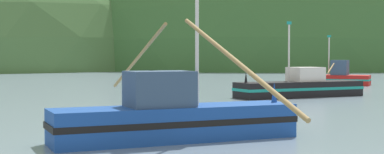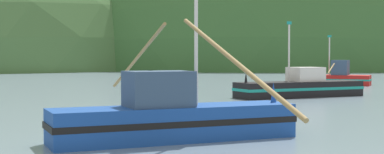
% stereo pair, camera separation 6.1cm
% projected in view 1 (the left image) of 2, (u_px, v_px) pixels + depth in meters
% --- Properties ---
extents(hill_far_left, '(174.14, 139.31, 40.83)m').
position_uv_depth(hill_far_left, '(160.00, 62.00, 241.20)').
color(hill_far_left, '#386633').
rests_on(hill_far_left, ground).
extents(hill_mid_left, '(142.61, 114.09, 83.43)m').
position_uv_depth(hill_mid_left, '(280.00, 66.00, 147.68)').
color(hill_mid_left, '#386633').
rests_on(hill_mid_left, ground).
extents(fishing_boat_red, '(6.61, 7.94, 4.70)m').
position_uv_depth(fishing_boat_red, '(336.00, 77.00, 52.62)').
color(fishing_boat_red, red).
rests_on(fishing_boat_red, ground).
extents(fishing_boat_blue, '(8.28, 13.99, 6.25)m').
position_uv_depth(fishing_boat_blue, '(174.00, 117.00, 17.96)').
color(fishing_boat_blue, '#19479E').
rests_on(fishing_boat_blue, ground).
extents(fishing_boat_black, '(9.36, 5.09, 5.00)m').
position_uv_depth(fishing_boat_black, '(300.00, 87.00, 37.21)').
color(fishing_boat_black, black).
rests_on(fishing_boat_black, ground).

